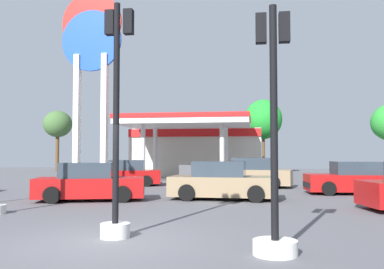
# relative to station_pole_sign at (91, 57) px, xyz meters

# --- Properties ---
(ground_plane) EXTENTS (90.00, 90.00, 0.00)m
(ground_plane) POSITION_rel_station_pole_sign_xyz_m (8.75, -20.17, -9.00)
(ground_plane) COLOR #56565B
(ground_plane) RESTS_ON ground
(gas_station) EXTENTS (10.41, 11.66, 4.45)m
(gas_station) POSITION_rel_station_pole_sign_xyz_m (7.19, 4.60, -6.75)
(gas_station) COLOR beige
(gas_station) RESTS_ON ground
(station_pole_sign) EXTENTS (4.55, 0.56, 13.89)m
(station_pole_sign) POSITION_rel_station_pole_sign_xyz_m (0.00, 0.00, 0.00)
(station_pole_sign) COLOR white
(station_pole_sign) RESTS_ON ground
(car_0) EXTENTS (4.82, 2.65, 1.64)m
(car_0) POSITION_rel_station_pole_sign_xyz_m (11.67, -5.21, -8.26)
(car_0) COLOR black
(car_0) RESTS_ON ground
(car_1) EXTENTS (4.31, 2.16, 1.50)m
(car_1) POSITION_rel_station_pole_sign_xyz_m (16.39, -8.61, -8.32)
(car_1) COLOR black
(car_1) RESTS_ON ground
(car_2) EXTENTS (4.51, 2.78, 1.50)m
(car_2) POSITION_rel_station_pole_sign_xyz_m (4.36, -5.33, -8.32)
(car_2) COLOR black
(car_2) RESTS_ON ground
(car_3) EXTENTS (4.53, 2.85, 1.51)m
(car_3) POSITION_rel_station_pole_sign_xyz_m (5.39, -12.96, -8.32)
(car_3) COLOR black
(car_3) RESTS_ON ground
(car_5) EXTENTS (4.41, 2.12, 1.56)m
(car_5) POSITION_rel_station_pole_sign_xyz_m (10.59, -11.73, -8.30)
(car_5) COLOR black
(car_5) RESTS_ON ground
(traffic_signal_1) EXTENTS (0.82, 0.82, 4.64)m
(traffic_signal_1) POSITION_rel_station_pole_sign_xyz_m (12.25, -20.77, -7.44)
(traffic_signal_1) COLOR silver
(traffic_signal_1) RESTS_ON ground
(traffic_signal_2) EXTENTS (0.65, 0.68, 5.26)m
(traffic_signal_2) POSITION_rel_station_pole_sign_xyz_m (8.83, -19.72, -6.92)
(traffic_signal_2) COLOR silver
(traffic_signal_2) RESTS_ON ground
(tree_0) EXTENTS (2.95, 2.95, 6.38)m
(tree_0) POSITION_rel_station_pole_sign_xyz_m (-8.45, 11.59, -4.07)
(tree_0) COLOR brown
(tree_0) RESTS_ON ground
(tree_1) EXTENTS (3.44, 3.44, 5.91)m
(tree_1) POSITION_rel_station_pole_sign_xyz_m (4.55, 12.44, -4.95)
(tree_1) COLOR brown
(tree_1) RESTS_ON ground
(tree_2) EXTENTS (3.59, 3.59, 7.10)m
(tree_2) POSITION_rel_station_pole_sign_xyz_m (12.75, 11.41, -3.82)
(tree_2) COLOR brown
(tree_2) RESTS_ON ground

